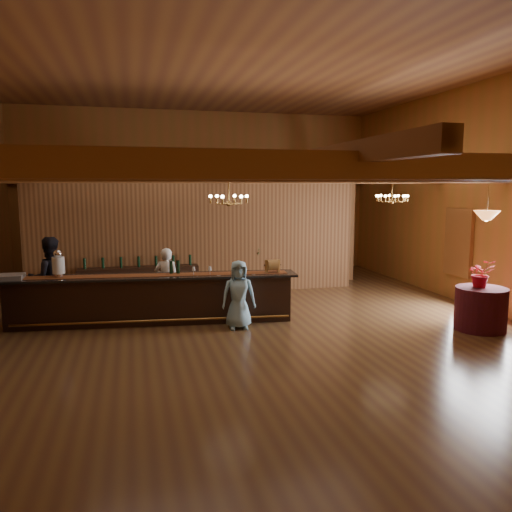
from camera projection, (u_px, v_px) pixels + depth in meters
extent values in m
plane|color=#4D311E|center=(244.00, 326.00, 10.74)|extent=(14.00, 14.00, 0.00)
plane|color=brown|center=(243.00, 60.00, 9.97)|extent=(14.00, 14.00, 0.00)
cube|color=#95632A|center=(199.00, 193.00, 17.08)|extent=(12.00, 0.10, 5.50)
cube|color=#95632A|center=(452.00, 220.00, 3.63)|extent=(12.00, 0.10, 5.50)
cube|color=#95632A|center=(490.00, 196.00, 11.79)|extent=(0.10, 14.00, 5.50)
cube|color=brown|center=(362.00, 166.00, 5.01)|extent=(11.90, 0.20, 0.28)
cube|color=brown|center=(287.00, 172.00, 7.41)|extent=(11.90, 0.20, 0.28)
cube|color=brown|center=(249.00, 176.00, 9.81)|extent=(11.90, 0.20, 0.28)
cube|color=brown|center=(225.00, 178.00, 12.21)|extent=(11.90, 0.20, 0.28)
cube|color=brown|center=(210.00, 179.00, 14.61)|extent=(11.90, 0.20, 0.28)
cube|color=brown|center=(199.00, 180.00, 16.82)|extent=(11.90, 0.20, 0.28)
cube|color=brown|center=(5.00, 167.00, 9.19)|extent=(0.18, 13.90, 0.22)
cube|color=brown|center=(243.00, 169.00, 10.27)|extent=(0.18, 13.90, 0.22)
cube|color=brown|center=(436.00, 171.00, 11.35)|extent=(0.18, 13.90, 0.22)
cube|color=brown|center=(49.00, 237.00, 13.75)|extent=(0.20, 0.20, 3.20)
cube|color=brown|center=(350.00, 230.00, 15.92)|extent=(0.20, 0.20, 3.20)
cube|color=brown|center=(198.00, 239.00, 13.76)|extent=(9.00, 0.18, 3.10)
cube|color=white|center=(459.00, 242.00, 12.91)|extent=(0.12, 1.05, 1.75)
cube|color=black|center=(237.00, 262.00, 16.18)|extent=(1.20, 0.60, 1.10)
cube|color=#A06E29|center=(142.00, 267.00, 15.47)|extent=(1.00, 0.60, 1.00)
cube|color=black|center=(153.00, 300.00, 10.95)|extent=(6.09, 1.30, 1.01)
cube|color=black|center=(152.00, 277.00, 10.88)|extent=(6.41, 1.47, 0.05)
cube|color=maroon|center=(152.00, 275.00, 10.88)|extent=(5.97, 1.04, 0.01)
cylinder|color=olive|center=(154.00, 321.00, 10.62)|extent=(5.83, 0.68, 0.05)
cylinder|color=silver|center=(59.00, 275.00, 10.66)|extent=(0.18, 0.18, 0.08)
cylinder|color=silver|center=(58.00, 265.00, 10.62)|extent=(0.26, 0.26, 0.36)
sphere|color=silver|center=(58.00, 254.00, 10.59)|extent=(0.18, 0.18, 0.18)
cube|color=gray|center=(11.00, 277.00, 10.43)|extent=(0.50, 0.50, 0.10)
cube|color=#A06E29|center=(266.00, 267.00, 11.13)|extent=(0.06, 0.06, 0.30)
cube|color=#A06E29|center=(278.00, 266.00, 11.20)|extent=(0.06, 0.06, 0.30)
cylinder|color=#A06E29|center=(272.00, 265.00, 11.16)|extent=(0.24, 0.24, 0.24)
cylinder|color=black|center=(171.00, 267.00, 11.03)|extent=(0.07, 0.07, 0.30)
cylinder|color=black|center=(178.00, 267.00, 11.05)|extent=(0.07, 0.07, 0.30)
cylinder|color=black|center=(178.00, 267.00, 11.05)|extent=(0.07, 0.07, 0.30)
cube|color=black|center=(139.00, 283.00, 13.23)|extent=(3.12, 0.52, 0.88)
cylinder|color=#3B0C1C|center=(481.00, 309.00, 10.43)|extent=(1.04, 1.04, 0.90)
cylinder|color=olive|center=(229.00, 190.00, 10.22)|extent=(0.02, 0.02, 0.56)
sphere|color=olive|center=(229.00, 204.00, 10.26)|extent=(0.12, 0.12, 0.12)
torus|color=olive|center=(229.00, 199.00, 10.25)|extent=(0.80, 0.80, 0.04)
cylinder|color=olive|center=(392.00, 190.00, 12.69)|extent=(0.02, 0.02, 0.61)
sphere|color=olive|center=(392.00, 202.00, 12.73)|extent=(0.12, 0.12, 0.12)
torus|color=olive|center=(392.00, 198.00, 12.72)|extent=(0.80, 0.80, 0.04)
cylinder|color=olive|center=(488.00, 196.00, 10.10)|extent=(0.02, 0.02, 0.80)
cone|color=orange|center=(487.00, 215.00, 10.15)|extent=(0.52, 0.52, 0.20)
imported|color=white|center=(167.00, 281.00, 11.70)|extent=(0.66, 0.53, 1.57)
imported|color=black|center=(50.00, 279.00, 11.13)|extent=(1.08, 0.95, 1.88)
imported|color=#81B3CD|center=(239.00, 295.00, 10.49)|extent=(0.75, 0.53, 1.45)
imported|color=#2C4E25|center=(255.00, 267.00, 14.46)|extent=(0.90, 0.83, 1.33)
imported|color=#AA0918|center=(481.00, 273.00, 10.36)|extent=(0.63, 0.57, 0.59)
imported|color=olive|center=(478.00, 280.00, 10.43)|extent=(0.16, 0.16, 0.30)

